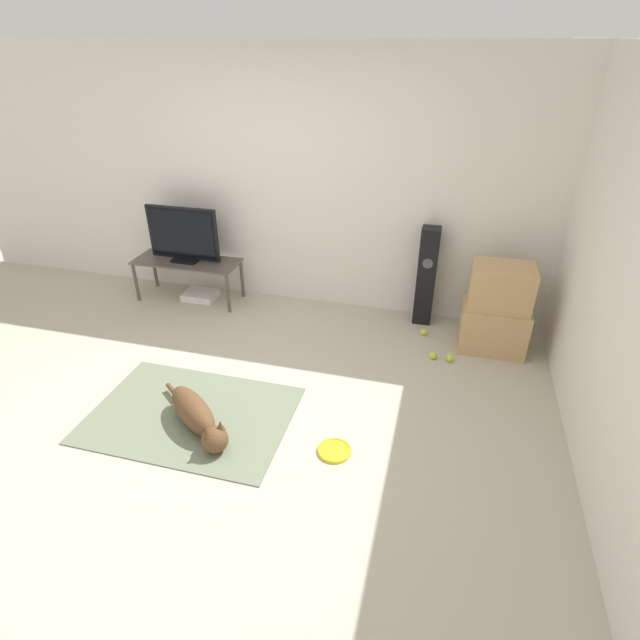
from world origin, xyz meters
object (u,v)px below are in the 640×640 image
object	(u,v)px
floor_speaker	(426,276)
frisbee	(334,450)
tv_stand	(187,265)
tennis_ball_loose_on_carpet	(450,358)
cardboard_box_lower	(493,327)
tv	(183,235)
tennis_ball_near_speaker	(433,355)
dog	(197,415)
tennis_ball_by_boxes	(424,332)
game_console	(201,295)
cardboard_box_upper	(501,286)

from	to	relation	value
floor_speaker	frisbee	bearing A→B (deg)	-101.91
tv_stand	tennis_ball_loose_on_carpet	distance (m)	2.92
cardboard_box_lower	tv	size ratio (longest dim) A/B	0.75
tennis_ball_near_speaker	cardboard_box_lower	bearing A→B (deg)	33.92
tv	tennis_ball_loose_on_carpet	xyz separation A→B (m)	(2.85, -0.54, -0.71)
tennis_ball_near_speaker	floor_speaker	bearing A→B (deg)	103.21
dog	tennis_ball_near_speaker	distance (m)	2.16
dog	cardboard_box_lower	world-z (taller)	cardboard_box_lower
tv	tennis_ball_by_boxes	size ratio (longest dim) A/B	11.91
cardboard_box_lower	game_console	size ratio (longest dim) A/B	1.68
frisbee	tv	xyz separation A→B (m)	(-2.11, 1.91, 0.73)
frisbee	cardboard_box_upper	distance (m)	2.14
dog	game_console	distance (m)	2.19
cardboard_box_upper	tennis_ball_by_boxes	size ratio (longest dim) A/B	8.18
game_console	tennis_ball_by_boxes	bearing A→B (deg)	-3.71
frisbee	tennis_ball_near_speaker	size ratio (longest dim) A/B	3.68
dog	tv	size ratio (longest dim) A/B	1.00
cardboard_box_lower	tennis_ball_by_boxes	size ratio (longest dim) A/B	8.98
tennis_ball_near_speaker	tennis_ball_by_boxes	bearing A→B (deg)	106.23
cardboard_box_lower	tennis_ball_by_boxes	bearing A→B (deg)	174.82
dog	cardboard_box_upper	world-z (taller)	cardboard_box_upper
dog	tv_stand	bearing A→B (deg)	118.83
cardboard_box_upper	tennis_ball_near_speaker	world-z (taller)	cardboard_box_upper
frisbee	cardboard_box_upper	world-z (taller)	cardboard_box_upper
tennis_ball_near_speaker	tennis_ball_loose_on_carpet	size ratio (longest dim) A/B	1.00
floor_speaker	tv_stand	xyz separation A→B (m)	(-2.54, -0.15, -0.10)
frisbee	tennis_ball_by_boxes	world-z (taller)	tennis_ball_by_boxes
tv_stand	tennis_ball_by_boxes	distance (m)	2.61
dog	tennis_ball_loose_on_carpet	bearing A→B (deg)	38.15
tennis_ball_by_boxes	tennis_ball_loose_on_carpet	bearing A→B (deg)	-56.79
frisbee	floor_speaker	xyz separation A→B (m)	(0.43, 2.06, 0.49)
cardboard_box_lower	tennis_ball_loose_on_carpet	size ratio (longest dim) A/B	8.98
tv	tennis_ball_by_boxes	bearing A→B (deg)	-3.04
frisbee	cardboard_box_lower	distance (m)	2.05
dog	game_console	size ratio (longest dim) A/B	2.22
tv	floor_speaker	bearing A→B (deg)	3.38
dog	tv_stand	world-z (taller)	tv_stand
tv	tennis_ball_loose_on_carpet	distance (m)	2.98
cardboard_box_lower	game_console	distance (m)	3.12
tennis_ball_by_boxes	tennis_ball_near_speaker	distance (m)	0.41
cardboard_box_lower	cardboard_box_upper	xyz separation A→B (m)	(0.00, 0.01, 0.41)
floor_speaker	tennis_ball_loose_on_carpet	bearing A→B (deg)	-65.90
dog	tennis_ball_near_speaker	bearing A→B (deg)	40.70
tennis_ball_by_boxes	tv_stand	bearing A→B (deg)	177.02
dog	tennis_ball_near_speaker	xyz separation A→B (m)	(1.63, 1.41, -0.10)
dog	game_console	bearing A→B (deg)	116.23
floor_speaker	tennis_ball_near_speaker	size ratio (longest dim) A/B	15.15
cardboard_box_upper	game_console	world-z (taller)	cardboard_box_upper
cardboard_box_lower	floor_speaker	xyz separation A→B (m)	(-0.67, 0.34, 0.28)
tv_stand	tennis_ball_near_speaker	xyz separation A→B (m)	(2.70, -0.53, -0.37)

